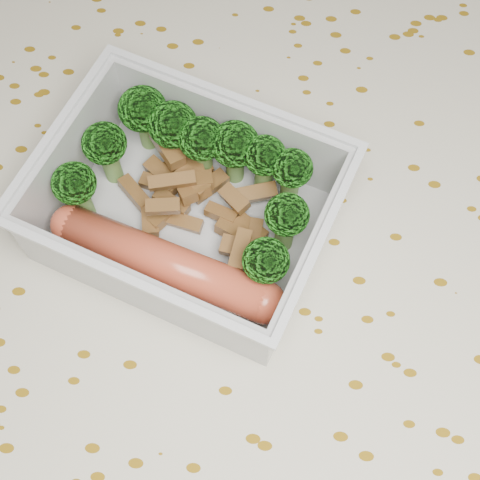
{
  "coord_description": "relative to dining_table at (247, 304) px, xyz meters",
  "views": [
    {
      "loc": [
        0.01,
        -0.19,
        1.2
      ],
      "look_at": [
        -0.01,
        0.01,
        0.78
      ],
      "focal_mm": 50.0,
      "sensor_mm": 36.0,
      "label": 1
    }
  ],
  "objects": [
    {
      "name": "tablecloth",
      "position": [
        0.0,
        0.0,
        0.05
      ],
      "size": [
        1.46,
        0.96,
        0.19
      ],
      "color": "beige",
      "rests_on": "dining_table"
    },
    {
      "name": "dining_table",
      "position": [
        0.0,
        0.0,
        0.0
      ],
      "size": [
        1.4,
        0.9,
        0.75
      ],
      "color": "brown",
      "rests_on": "ground"
    },
    {
      "name": "broccoli_florets",
      "position": [
        -0.04,
        0.06,
        0.13
      ],
      "size": [
        0.18,
        0.15,
        0.06
      ],
      "color": "#608C3F",
      "rests_on": "lunch_container"
    },
    {
      "name": "sausage",
      "position": [
        -0.06,
        -0.01,
        0.12
      ],
      "size": [
        0.17,
        0.08,
        0.03
      ],
      "color": "#BE482D",
      "rests_on": "lunch_container"
    },
    {
      "name": "meat_pile",
      "position": [
        -0.04,
        0.04,
        0.11
      ],
      "size": [
        0.12,
        0.11,
        0.03
      ],
      "color": "brown",
      "rests_on": "lunch_container"
    },
    {
      "name": "ground_plane",
      "position": [
        0.0,
        0.0,
        -0.67
      ],
      "size": [
        4.0,
        4.0,
        0.0
      ],
      "primitive_type": "plane",
      "color": "olive",
      "rests_on": "ground"
    },
    {
      "name": "lunch_container",
      "position": [
        -0.04,
        0.03,
        0.11
      ],
      "size": [
        0.24,
        0.22,
        0.07
      ],
      "color": "silver",
      "rests_on": "tablecloth"
    }
  ]
}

